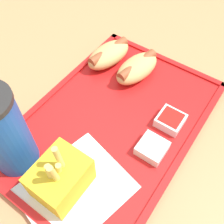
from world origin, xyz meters
TOP-DOWN VIEW (x-y plane):
  - ground_plane at (0.00, 0.00)m, footprint 8.00×8.00m
  - dining_table at (0.00, 0.00)m, footprint 1.49×1.03m
  - food_tray at (-0.03, -0.04)m, footprint 0.43×0.29m
  - paper_napkin at (-0.17, -0.07)m, footprint 0.19×0.17m
  - soda_cup at (-0.18, 0.05)m, footprint 0.07×0.07m
  - hot_dog_far at (0.10, 0.06)m, footprint 0.12×0.08m
  - hot_dog_near at (0.10, -0.01)m, footprint 0.12×0.07m
  - fries_carton at (-0.17, -0.05)m, footprint 0.08×0.07m
  - sauce_cup_mayo at (-0.04, -0.13)m, footprint 0.05×0.05m
  - sauce_cup_ketchup at (0.03, -0.13)m, footprint 0.05×0.05m

SIDE VIEW (x-z plane):
  - ground_plane at x=0.00m, z-range 0.00..0.00m
  - dining_table at x=0.00m, z-range 0.00..0.73m
  - food_tray at x=-0.03m, z-range 0.73..0.75m
  - paper_napkin at x=-0.17m, z-range 0.74..0.75m
  - sauce_cup_mayo at x=-0.04m, z-range 0.74..0.77m
  - sauce_cup_ketchup at x=0.03m, z-range 0.74..0.77m
  - hot_dog_near at x=0.10m, z-range 0.75..0.79m
  - hot_dog_far at x=0.10m, z-range 0.75..0.79m
  - fries_carton at x=-0.17m, z-range 0.72..0.83m
  - soda_cup at x=-0.18m, z-range 0.73..0.92m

